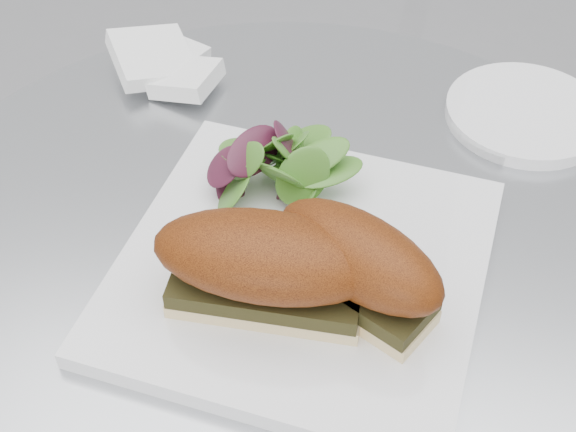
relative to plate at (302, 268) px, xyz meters
name	(u,v)px	position (x,y,z in m)	size (l,w,h in m)	color
table	(285,405)	(-0.02, 0.03, -0.25)	(0.70, 0.70, 0.73)	#B3B6BA
plate	(302,268)	(0.00, 0.00, 0.00)	(0.28, 0.28, 0.02)	white
sandwich_left	(266,265)	(-0.02, -0.04, 0.05)	(0.17, 0.08, 0.08)	beige
sandwich_right	(358,264)	(0.05, -0.03, 0.05)	(0.15, 0.13, 0.08)	beige
salad	(288,164)	(-0.03, 0.08, 0.03)	(0.11, 0.11, 0.05)	#507B28
napkin	(170,76)	(-0.17, 0.24, 0.00)	(0.10, 0.10, 0.02)	white
saucer	(525,113)	(0.19, 0.23, 0.00)	(0.15, 0.15, 0.01)	white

